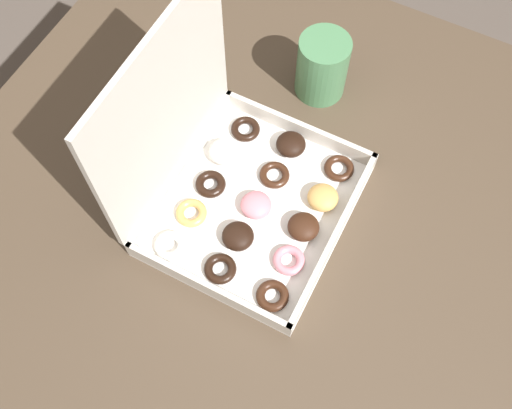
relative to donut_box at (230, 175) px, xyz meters
The scene contains 4 objects.
ground_plane 0.78m from the donut_box, 77.13° to the right, with size 8.00×8.00×0.00m, color #564C44.
dining_table 0.17m from the donut_box, 77.13° to the right, with size 0.95×0.96×0.71m.
donut_box is the anchor object (origin of this frame).
coffee_mug 0.25m from the donut_box, ahead, with size 0.08×0.08×0.11m.
Camera 1 is at (-0.36, -0.18, 1.52)m, focal length 42.00 mm.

